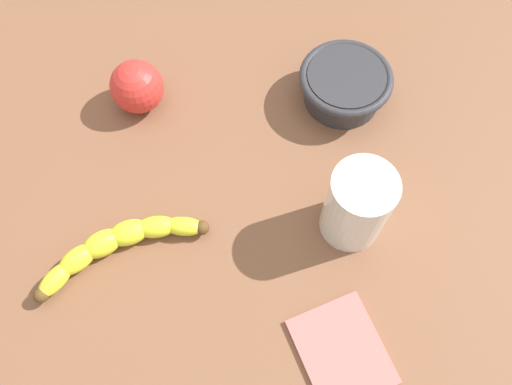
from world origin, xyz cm
name	(u,v)px	position (x,y,z in cm)	size (l,w,h in cm)	color
wooden_tabletop	(221,190)	(0.00, 0.00, 1.50)	(120.00, 120.00, 3.00)	brown
banana	(115,244)	(7.00, -13.78, 4.58)	(9.43, 21.56, 3.15)	yellow
smoothie_glass	(354,207)	(7.87, 15.35, 8.64)	(7.74, 7.74, 11.62)	silver
ceramic_bowl	(342,85)	(-11.36, 18.45, 6.15)	(12.92, 12.92, 5.30)	#2D2D33
apple_fruit	(135,87)	(-14.69, -9.96, 6.69)	(7.37, 7.37, 7.37)	red
folded_napkin	(339,352)	(23.27, 11.03, 3.30)	(11.25, 9.37, 0.60)	#BC6660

